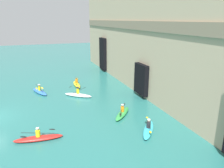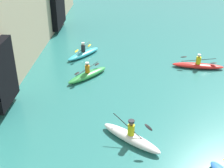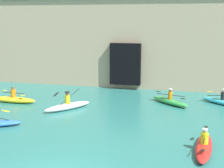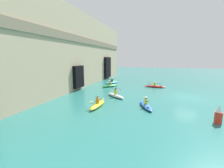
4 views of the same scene
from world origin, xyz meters
The scene contains 9 objects.
ground_plane centered at (0.00, 0.00, 0.00)m, with size 120.00×120.00×0.00m, color #28706B.
cliff_bluff centered at (-0.86, 18.24, 6.04)m, with size 45.65×6.04×12.13m.
kayak_blue centered at (-5.68, 4.62, 0.20)m, with size 3.33×1.95×1.06m.
kayak_white centered at (-2.82, 8.64, 0.25)m, with size 2.52×2.97×1.27m.
kayak_green centered at (3.45, 11.44, 0.23)m, with size 2.82×2.56×1.07m.
kayak_yellow centered at (-7.05, 9.31, 0.25)m, with size 3.23×0.83×1.13m.
kayak_cyan centered at (6.92, 12.19, 0.21)m, with size 2.91×2.40×1.06m.
kayak_red centered at (5.34, 4.11, 0.20)m, with size 1.02×3.48×1.01m.
marker_buoy centered at (-7.85, -0.96, 0.66)m, with size 0.54×0.54×1.43m.
Camera 4 is at (-20.53, 3.49, 4.92)m, focal length 24.00 mm.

